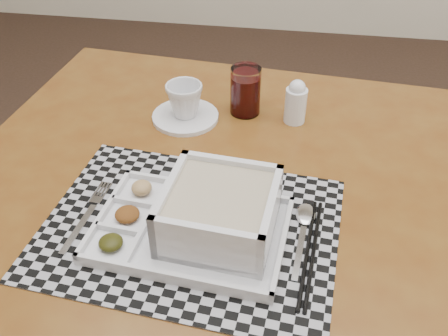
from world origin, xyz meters
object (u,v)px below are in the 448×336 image
Objects in this scene: serving_tray at (210,217)px; juice_glass at (245,92)px; dining_table at (207,216)px; creamer_bottle at (296,102)px; cup at (184,100)px.

juice_glass reaches higher than serving_tray.
dining_table is 0.17m from serving_tray.
serving_tray is 3.05× the size of juice_glass.
juice_glass is 1.08× the size of creamer_bottle.
serving_tray is at bearing -91.34° from juice_glass.
cup is 0.25m from creamer_bottle.
juice_glass is at bearing 170.20° from creamer_bottle.
dining_table is 9.79× the size of juice_glass.
cup is at bearing 109.14° from serving_tray.
dining_table is at bearing 104.26° from serving_tray.
cup is 0.74× the size of juice_glass.
dining_table is 3.21× the size of serving_tray.
serving_tray is (0.03, -0.12, 0.12)m from dining_table.
juice_glass is 0.12m from creamer_bottle.
juice_glass is (0.01, 0.40, 0.01)m from serving_tray.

